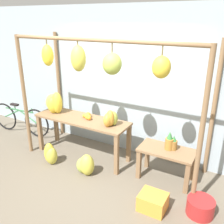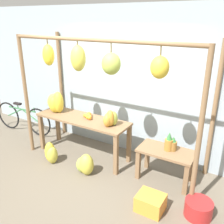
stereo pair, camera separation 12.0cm
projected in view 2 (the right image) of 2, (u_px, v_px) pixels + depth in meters
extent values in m
plane|color=#665B4C|center=(84.00, 184.00, 4.09)|extent=(20.00, 20.00, 0.00)
cube|color=#99A8B2|center=(127.00, 83.00, 4.75)|extent=(8.00, 0.08, 2.80)
cylinder|color=brown|center=(26.00, 97.00, 4.77)|extent=(0.07, 0.07, 2.29)
cylinder|color=brown|center=(200.00, 135.00, 3.20)|extent=(0.07, 0.07, 2.29)
cylinder|color=brown|center=(61.00, 86.00, 5.55)|extent=(0.07, 0.07, 2.29)
cylinder|color=brown|center=(214.00, 112.00, 3.98)|extent=(0.07, 0.07, 2.29)
cylinder|color=brown|center=(94.00, 40.00, 3.59)|extent=(3.24, 0.06, 0.06)
cylinder|color=brown|center=(47.00, 42.00, 4.06)|extent=(0.02, 0.02, 0.08)
ellipsoid|color=yellow|center=(48.00, 55.00, 4.14)|extent=(0.20, 0.18, 0.35)
cylinder|color=brown|center=(77.00, 43.00, 3.76)|extent=(0.02, 0.02, 0.05)
ellipsoid|color=gold|center=(78.00, 58.00, 3.84)|extent=(0.24, 0.22, 0.40)
cylinder|color=brown|center=(111.00, 48.00, 3.48)|extent=(0.02, 0.02, 0.13)
ellipsoid|color=#9EB247|center=(111.00, 64.00, 3.56)|extent=(0.29, 0.26, 0.32)
cylinder|color=brown|center=(161.00, 51.00, 3.13)|extent=(0.02, 0.02, 0.12)
ellipsoid|color=gold|center=(160.00, 67.00, 3.20)|extent=(0.25, 0.22, 0.30)
cube|color=brown|center=(82.00, 119.00, 4.71)|extent=(1.86, 0.58, 0.04)
cube|color=brown|center=(42.00, 132.00, 5.09)|extent=(0.07, 0.07, 0.75)
cube|color=brown|center=(116.00, 155.00, 4.23)|extent=(0.07, 0.07, 0.75)
cube|color=brown|center=(58.00, 124.00, 5.47)|extent=(0.07, 0.07, 0.75)
cube|color=brown|center=(129.00, 144.00, 4.62)|extent=(0.07, 0.07, 0.75)
cube|color=brown|center=(166.00, 151.00, 4.03)|extent=(0.90, 0.48, 0.04)
cube|color=brown|center=(138.00, 165.00, 4.17)|extent=(0.07, 0.07, 0.52)
cube|color=brown|center=(186.00, 180.00, 3.78)|extent=(0.07, 0.07, 0.52)
cube|color=brown|center=(147.00, 155.00, 4.48)|extent=(0.07, 0.07, 0.52)
cube|color=brown|center=(193.00, 168.00, 4.09)|extent=(0.07, 0.07, 0.52)
ellipsoid|color=gold|center=(58.00, 102.00, 4.91)|extent=(0.30, 0.29, 0.43)
ellipsoid|color=#9EB247|center=(57.00, 102.00, 4.98)|extent=(0.32, 0.30, 0.38)
ellipsoid|color=gold|center=(54.00, 102.00, 5.05)|extent=(0.33, 0.31, 0.35)
ellipsoid|color=gold|center=(55.00, 104.00, 4.93)|extent=(0.31, 0.31, 0.34)
sphere|color=orange|center=(86.00, 116.00, 4.71)|extent=(0.08, 0.08, 0.08)
sphere|color=orange|center=(85.00, 115.00, 4.73)|extent=(0.07, 0.07, 0.07)
sphere|color=orange|center=(89.00, 114.00, 4.75)|extent=(0.10, 0.10, 0.10)
sphere|color=orange|center=(88.00, 117.00, 4.64)|extent=(0.08, 0.08, 0.08)
sphere|color=orange|center=(90.00, 118.00, 4.61)|extent=(0.08, 0.08, 0.08)
sphere|color=orange|center=(90.00, 117.00, 4.68)|extent=(0.07, 0.07, 0.07)
sphere|color=orange|center=(88.00, 115.00, 4.72)|extent=(0.08, 0.08, 0.08)
cylinder|color=olive|center=(173.00, 146.00, 4.00)|extent=(0.12, 0.12, 0.15)
cone|color=#337538|center=(174.00, 139.00, 3.96)|extent=(0.08, 0.08, 0.09)
cylinder|color=#A3702D|center=(169.00, 145.00, 4.00)|extent=(0.13, 0.13, 0.19)
cone|color=#337538|center=(169.00, 136.00, 3.95)|extent=(0.09, 0.09, 0.12)
ellipsoid|color=gold|center=(52.00, 155.00, 4.64)|extent=(0.28, 0.28, 0.34)
ellipsoid|color=gold|center=(50.00, 152.00, 4.66)|extent=(0.25, 0.24, 0.41)
ellipsoid|color=gold|center=(87.00, 164.00, 4.29)|extent=(0.28, 0.25, 0.39)
ellipsoid|color=#9EB247|center=(83.00, 165.00, 4.38)|extent=(0.31, 0.30, 0.29)
cube|color=orange|center=(150.00, 203.00, 3.51)|extent=(0.38, 0.33, 0.24)
cylinder|color=#AD2323|center=(198.00, 209.00, 3.40)|extent=(0.38, 0.38, 0.24)
torus|color=black|center=(9.00, 115.00, 6.06)|extent=(0.67, 0.09, 0.67)
torus|color=black|center=(39.00, 122.00, 5.66)|extent=(0.67, 0.09, 0.67)
cylinder|color=#337042|center=(22.00, 109.00, 5.78)|extent=(0.81, 0.10, 0.03)
cylinder|color=#337042|center=(15.00, 112.00, 5.92)|extent=(0.49, 0.07, 0.26)
cylinder|color=#337042|center=(30.00, 116.00, 5.72)|extent=(0.49, 0.07, 0.26)
cylinder|color=#337042|center=(18.00, 106.00, 5.81)|extent=(0.02, 0.02, 0.10)
cube|color=black|center=(17.00, 104.00, 5.79)|extent=(0.21, 0.10, 0.04)
cylinder|color=#337042|center=(34.00, 110.00, 5.60)|extent=(0.02, 0.02, 0.10)
ellipsoid|color=#93A33D|center=(109.00, 118.00, 4.40)|extent=(0.23, 0.22, 0.22)
ellipsoid|color=gold|center=(108.00, 120.00, 4.30)|extent=(0.15, 0.18, 0.23)
ellipsoid|color=#93A33D|center=(113.00, 118.00, 4.35)|extent=(0.18, 0.17, 0.26)
ellipsoid|color=gold|center=(110.00, 118.00, 4.31)|extent=(0.21, 0.20, 0.29)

